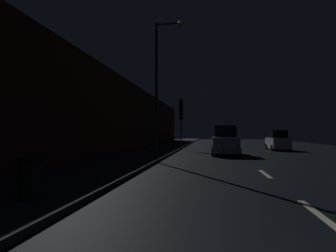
{
  "coord_description": "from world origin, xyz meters",
  "views": [
    {
      "loc": [
        -2.11,
        -2.88,
        1.63
      ],
      "look_at": [
        -5.08,
        16.22,
        2.1
      ],
      "focal_mm": 29.37,
      "sensor_mm": 36.0,
      "label": 1
    }
  ],
  "objects": [
    {
      "name": "lane_centerline",
      "position": [
        0.0,
        18.79,
        0.01
      ],
      "size": [
        0.16,
        32.47,
        0.01
      ],
      "color": "beige",
      "rests_on": "ground"
    },
    {
      "name": "traffic_light_far_left",
      "position": [
        -4.86,
        22.8,
        3.47
      ],
      "size": [
        0.34,
        0.47,
        4.79
      ],
      "rotation": [
        0.0,
        0.0,
        -1.67
      ],
      "color": "#38383A",
      "rests_on": "ground"
    },
    {
      "name": "sidewalk_left",
      "position": [
        -7.16,
        24.5,
        0.07
      ],
      "size": [
        4.4,
        84.0,
        0.15
      ],
      "primitive_type": "cube",
      "color": "#28282B",
      "rests_on": "ground"
    },
    {
      "name": "car_approaching_headlights",
      "position": [
        -1.08,
        17.6,
        0.98
      ],
      "size": [
        1.96,
        4.23,
        2.13
      ],
      "rotation": [
        0.0,
        0.0,
        -1.57
      ],
      "color": "#A5A8AD",
      "rests_on": "ground"
    },
    {
      "name": "building_facade_left",
      "position": [
        -9.76,
        21.0,
        3.17
      ],
      "size": [
        0.8,
        63.0,
        6.34
      ],
      "primitive_type": "cube",
      "color": "#472319",
      "rests_on": "ground"
    },
    {
      "name": "car_parked_right_far",
      "position": [
        4.06,
        23.96,
        0.86
      ],
      "size": [
        1.72,
        3.71,
        1.87
      ],
      "rotation": [
        0.0,
        0.0,
        1.57
      ],
      "color": "silver",
      "rests_on": "ground"
    },
    {
      "name": "trash_bin_curbside",
      "position": [
        -6.09,
        2.7,
        0.62
      ],
      "size": [
        0.55,
        0.55,
        0.93
      ],
      "color": "black",
      "rests_on": "sidewalk_left"
    },
    {
      "name": "ground",
      "position": [
        0.0,
        24.5,
        -0.01
      ],
      "size": [
        26.72,
        84.0,
        0.02
      ],
      "primitive_type": "cube",
      "color": "black"
    },
    {
      "name": "streetlamp_overhead",
      "position": [
        -4.63,
        11.89,
        5.08
      ],
      "size": [
        1.7,
        0.44,
        7.75
      ],
      "color": "#2D2D30",
      "rests_on": "ground"
    }
  ]
}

